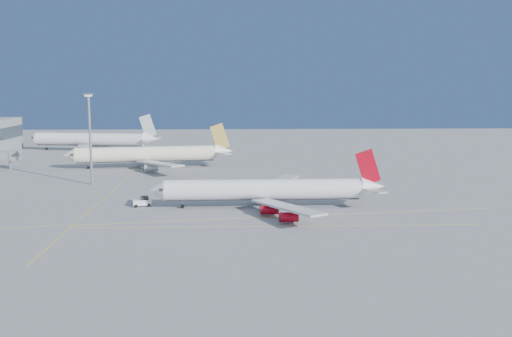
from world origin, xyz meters
name	(u,v)px	position (x,y,z in m)	size (l,w,h in m)	color
ground	(253,212)	(0.00, 0.00, 0.00)	(500.00, 500.00, 0.00)	slate
taxiway_lines	(194,207)	(-14.71, 6.34, 0.01)	(118.86, 140.00, 0.02)	yellow
airliner_virgin	(268,190)	(4.09, 5.37, 4.44)	(59.64, 53.69, 14.74)	white
airliner_etihad	(150,154)	(-35.87, 75.10, 4.95)	(62.23, 57.05, 16.25)	silver
airliner_third	(93,140)	(-70.28, 128.87, 5.20)	(63.88, 58.23, 17.19)	white
pushback_tug	(142,202)	(-27.87, 7.64, 1.18)	(4.96, 3.70, 2.55)	white
light_mast	(90,131)	(-48.55, 39.66, 16.50)	(2.42, 2.42, 27.96)	gray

